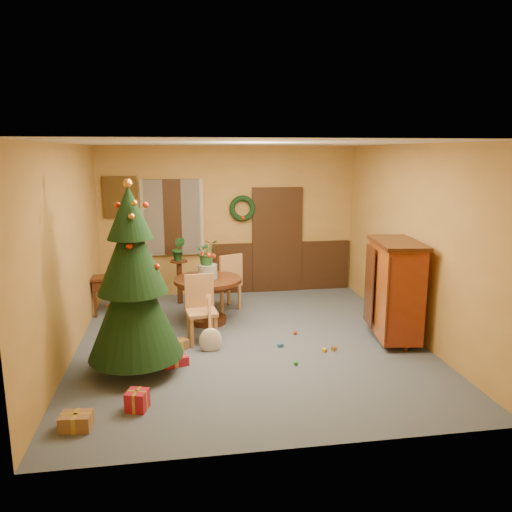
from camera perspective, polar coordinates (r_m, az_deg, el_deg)
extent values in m
plane|color=#3C4758|center=(7.54, -0.72, -9.83)|extent=(5.50, 5.50, 0.00)
plane|color=silver|center=(7.01, -0.78, 12.78)|extent=(5.50, 5.50, 0.00)
plane|color=olive|center=(9.83, -3.07, 4.02)|extent=(5.00, 0.00, 5.00)
plane|color=olive|center=(4.51, 4.32, -5.44)|extent=(5.00, 0.00, 5.00)
plane|color=olive|center=(7.22, -20.79, 0.40)|extent=(0.00, 5.50, 5.50)
plane|color=olive|center=(7.88, 17.55, 1.54)|extent=(0.00, 5.50, 5.50)
cube|color=black|center=(10.12, 2.94, -1.21)|extent=(2.80, 0.06, 1.00)
cube|color=black|center=(9.98, 2.42, 1.83)|extent=(1.00, 0.08, 2.10)
cube|color=white|center=(10.02, 2.39, 1.58)|extent=(0.80, 0.03, 1.90)
cube|color=black|center=(9.71, -9.53, 4.38)|extent=(1.05, 0.08, 1.45)
cube|color=white|center=(9.74, -9.53, 4.40)|extent=(0.88, 0.03, 1.25)
cube|color=white|center=(9.67, -11.78, 4.27)|extent=(0.42, 0.02, 1.45)
cube|color=white|center=(9.67, -7.27, 4.41)|extent=(0.42, 0.02, 1.45)
torus|color=black|center=(9.75, -1.56, 5.45)|extent=(0.51, 0.11, 0.51)
cube|color=#4C3819|center=(9.74, -15.24, 6.52)|extent=(0.62, 0.05, 0.78)
cube|color=gray|center=(9.77, -15.22, 6.53)|extent=(0.48, 0.02, 0.62)
cylinder|color=black|center=(8.18, -5.53, -2.76)|extent=(1.11, 1.11, 0.06)
cylinder|color=black|center=(8.19, -5.52, -3.16)|extent=(0.99, 0.99, 0.04)
cylinder|color=black|center=(8.28, -5.48, -5.14)|extent=(0.18, 0.18, 0.61)
cylinder|color=black|center=(8.38, -5.44, -7.27)|extent=(0.59, 0.59, 0.10)
cylinder|color=slate|center=(8.14, -5.55, -1.77)|extent=(0.31, 0.31, 0.23)
imported|color=#1E4C23|center=(8.08, -5.60, 0.45)|extent=(0.37, 0.32, 0.41)
cube|color=#99673D|center=(7.43, -6.22, -6.43)|extent=(0.48, 0.48, 0.05)
cube|color=#99673D|center=(7.54, -6.50, -3.96)|extent=(0.43, 0.09, 0.51)
cube|color=#99673D|center=(7.70, -5.09, -7.65)|extent=(0.05, 0.05, 0.44)
cube|color=#99673D|center=(7.65, -7.70, -7.84)|extent=(0.05, 0.05, 0.44)
cube|color=#99673D|center=(7.38, -4.61, -8.53)|extent=(0.05, 0.05, 0.44)
cube|color=#99673D|center=(7.33, -7.33, -8.74)|extent=(0.05, 0.05, 0.44)
cube|color=#99673D|center=(8.95, -3.53, -3.11)|extent=(0.60, 0.60, 0.05)
cube|color=#99673D|center=(8.71, -2.87, -1.57)|extent=(0.42, 0.23, 0.53)
cube|color=#99673D|center=(8.78, -3.92, -5.11)|extent=(0.06, 0.06, 0.46)
cube|color=#99673D|center=(8.96, -1.91, -4.74)|extent=(0.06, 0.06, 0.46)
cube|color=#99673D|center=(9.08, -5.08, -4.55)|extent=(0.06, 0.06, 0.46)
cube|color=#99673D|center=(9.25, -3.12, -4.21)|extent=(0.06, 0.06, 0.46)
cylinder|color=black|center=(9.39, -8.72, -3.02)|extent=(0.10, 0.10, 0.79)
cylinder|color=black|center=(9.30, -8.79, -0.59)|extent=(0.32, 0.32, 0.03)
imported|color=#19471E|center=(9.25, -8.84, 0.84)|extent=(0.29, 0.25, 0.45)
cylinder|color=#382111|center=(6.75, -13.44, -11.66)|extent=(0.15, 0.15, 0.26)
cone|color=black|center=(6.48, -13.78, -5.20)|extent=(1.20, 1.20, 1.41)
cone|color=black|center=(6.32, -14.07, 0.47)|extent=(0.87, 0.87, 1.03)
cone|color=black|center=(6.25, -14.29, 4.88)|extent=(0.57, 0.57, 0.65)
sphere|color=orange|center=(6.22, -14.45, 8.06)|extent=(0.11, 0.11, 0.11)
cube|color=black|center=(9.00, -16.06, -2.33)|extent=(0.82, 0.51, 0.04)
cube|color=black|center=(9.03, -16.02, -3.04)|extent=(0.77, 0.47, 0.16)
cube|color=black|center=(9.14, -17.95, -4.45)|extent=(0.09, 0.27, 0.63)
cube|color=black|center=(9.06, -13.92, -4.35)|extent=(0.09, 0.27, 0.63)
cube|color=#62140B|center=(7.70, 15.58, -3.71)|extent=(0.71, 1.18, 1.38)
cube|color=black|center=(7.54, 15.87, 1.47)|extent=(0.78, 1.26, 0.06)
cylinder|color=black|center=(7.53, 16.75, -10.00)|extent=(0.08, 0.08, 0.10)
cylinder|color=black|center=(8.32, 13.96, -7.71)|extent=(0.08, 0.08, 0.10)
cube|color=brown|center=(5.68, -19.87, -17.34)|extent=(0.33, 0.25, 0.17)
cube|color=#B49730|center=(5.68, -19.87, -17.34)|extent=(0.32, 0.06, 0.17)
cube|color=#B49730|center=(5.68, -19.87, -17.34)|extent=(0.06, 0.24, 0.17)
cube|color=maroon|center=(5.85, -13.42, -15.75)|extent=(0.27, 0.27, 0.22)
cube|color=#B49730|center=(5.85, -13.42, -15.75)|extent=(0.22, 0.09, 0.22)
cube|color=#B49730|center=(5.85, -13.42, -15.75)|extent=(0.09, 0.22, 0.22)
cube|color=brown|center=(7.36, -8.81, -9.98)|extent=(0.31, 0.29, 0.14)
cube|color=#B49730|center=(7.36, -8.81, -9.98)|extent=(0.23, 0.17, 0.14)
cube|color=#B49730|center=(7.36, -8.81, -9.98)|extent=(0.13, 0.17, 0.14)
cube|color=maroon|center=(6.82, -9.22, -11.85)|extent=(0.37, 0.24, 0.12)
cube|color=#B49730|center=(6.82, -9.22, -11.85)|extent=(0.34, 0.13, 0.12)
cube|color=#B49730|center=(6.82, -9.22, -11.85)|extent=(0.09, 0.15, 0.12)
cube|color=#235C99|center=(7.37, 2.81, -10.17)|extent=(0.09, 0.06, 0.05)
sphere|color=#278223|center=(6.80, 4.58, -12.09)|extent=(0.06, 0.06, 0.06)
cube|color=gold|center=(7.26, 7.82, -10.61)|extent=(0.09, 0.09, 0.05)
sphere|color=red|center=(7.86, 4.49, -8.72)|extent=(0.06, 0.06, 0.06)
cube|color=orange|center=(7.33, 8.90, -10.44)|extent=(0.09, 0.09, 0.05)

